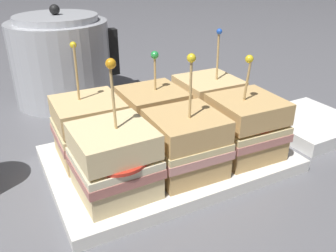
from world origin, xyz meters
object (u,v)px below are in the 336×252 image
(sandwich_back_center, at_px, (151,115))
(sandwich_back_right, at_px, (208,104))
(sandwich_front_right, at_px, (246,127))
(kettle_steel, at_px, (62,60))
(sandwich_front_left, at_px, (114,161))
(sandwich_front_center, at_px, (185,144))
(sandwich_back_left, at_px, (90,129))
(napkin_stack, at_px, (309,124))
(serving_platter, at_px, (168,158))

(sandwich_back_center, relative_size, sandwich_back_right, 0.85)
(sandwich_front_right, relative_size, kettle_steel, 0.68)
(sandwich_front_left, height_order, sandwich_front_center, sandwich_front_left)
(sandwich_back_left, distance_m, napkin_stack, 0.39)
(sandwich_back_left, distance_m, sandwich_back_right, 0.20)
(serving_platter, height_order, sandwich_front_right, sandwich_front_right)
(sandwich_front_center, bearing_deg, serving_platter, 88.94)
(sandwich_front_right, relative_size, sandwich_back_center, 1.06)
(kettle_steel, bearing_deg, sandwich_front_left, -93.84)
(sandwich_front_left, bearing_deg, sandwich_front_right, 0.18)
(sandwich_front_right, bearing_deg, sandwich_front_center, -179.96)
(sandwich_front_left, bearing_deg, sandwich_back_right, 26.41)
(sandwich_back_left, bearing_deg, sandwich_front_right, -25.91)
(sandwich_front_left, height_order, sandwich_back_left, sandwich_front_left)
(sandwich_back_left, bearing_deg, sandwich_front_left, -89.01)
(sandwich_front_right, bearing_deg, sandwich_back_right, 90.39)
(serving_platter, distance_m, sandwich_back_right, 0.12)
(sandwich_back_right, bearing_deg, sandwich_front_left, -153.59)
(napkin_stack, bearing_deg, kettle_steel, 134.89)
(kettle_steel, bearing_deg, napkin_stack, -45.11)
(sandwich_front_center, height_order, sandwich_back_center, sandwich_front_center)
(serving_platter, bearing_deg, sandwich_back_right, 25.71)
(sandwich_front_center, height_order, kettle_steel, kettle_steel)
(serving_platter, height_order, sandwich_back_center, sandwich_back_center)
(sandwich_front_center, relative_size, kettle_steel, 0.74)
(sandwich_back_left, xyz_separation_m, kettle_steel, (0.03, 0.29, 0.03))
(sandwich_front_right, height_order, napkin_stack, sandwich_front_right)
(kettle_steel, distance_m, napkin_stack, 0.50)
(serving_platter, relative_size, sandwich_back_left, 2.06)
(sandwich_front_left, xyz_separation_m, sandwich_back_center, (0.10, 0.10, -0.00))
(serving_platter, xyz_separation_m, napkin_stack, (0.28, -0.02, 0.00))
(sandwich_back_right, relative_size, kettle_steel, 0.75)
(sandwich_back_right, xyz_separation_m, kettle_steel, (-0.17, 0.29, 0.03))
(sandwich_front_right, distance_m, sandwich_back_right, 0.10)
(sandwich_front_center, height_order, sandwich_back_right, sandwich_back_right)
(sandwich_back_right, relative_size, napkin_stack, 1.11)
(sandwich_back_right, height_order, napkin_stack, sandwich_back_right)
(napkin_stack, bearing_deg, sandwich_back_left, 170.47)
(sandwich_back_center, height_order, kettle_steel, kettle_steel)
(kettle_steel, bearing_deg, sandwich_back_left, -95.49)
(kettle_steel, bearing_deg, sandwich_front_right, -65.69)
(sandwich_front_right, bearing_deg, serving_platter, 153.30)
(serving_platter, xyz_separation_m, sandwich_back_right, (0.10, 0.05, 0.05))
(kettle_steel, relative_size, napkin_stack, 1.48)
(sandwich_front_left, xyz_separation_m, sandwich_front_center, (0.10, 0.00, -0.00))
(sandwich_front_center, bearing_deg, sandwich_back_center, 90.57)
(sandwich_front_left, bearing_deg, serving_platter, 27.11)
(sandwich_back_right, bearing_deg, serving_platter, -154.29)
(napkin_stack, bearing_deg, sandwich_back_center, 166.29)
(sandwich_front_left, relative_size, kettle_steel, 0.76)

